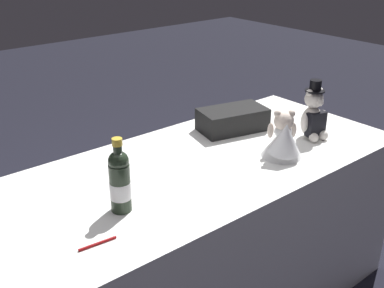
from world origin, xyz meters
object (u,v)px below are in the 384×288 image
at_px(teddy_bear_groom, 313,116).
at_px(champagne_bottle, 120,180).
at_px(signing_pen, 99,243).
at_px(gift_case_black, 233,119).
at_px(teddy_bear_bride, 283,138).

xyz_separation_m(teddy_bear_groom, champagne_bottle, (1.04, -0.02, 0.01)).
height_order(signing_pen, gift_case_black, gift_case_black).
bearing_deg(teddy_bear_groom, champagne_bottle, -1.28).
relative_size(teddy_bear_groom, gift_case_black, 0.78).
relative_size(teddy_bear_groom, signing_pen, 2.10).
relative_size(teddy_bear_bride, signing_pen, 1.71).
bearing_deg(teddy_bear_bride, gift_case_black, -97.96).
distance_m(teddy_bear_groom, teddy_bear_bride, 0.28).
xyz_separation_m(teddy_bear_groom, gift_case_black, (0.22, -0.31, -0.06)).
distance_m(teddy_bear_bride, gift_case_black, 0.37).
distance_m(champagne_bottle, gift_case_black, 0.87).
distance_m(teddy_bear_groom, gift_case_black, 0.38).
distance_m(teddy_bear_groom, signing_pen, 1.21).
bearing_deg(teddy_bear_groom, signing_pen, 5.02).
relative_size(champagne_bottle, gift_case_black, 0.77).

